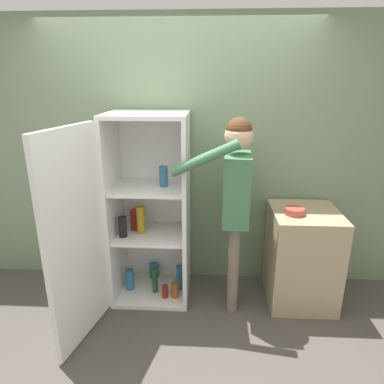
% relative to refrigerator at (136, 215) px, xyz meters
% --- Properties ---
extents(ground_plane, '(12.00, 12.00, 0.00)m').
position_rel_refrigerator_xyz_m(ground_plane, '(0.35, -0.53, -0.84)').
color(ground_plane, '#4C4742').
extents(wall_back, '(7.00, 0.06, 2.55)m').
position_rel_refrigerator_xyz_m(wall_back, '(0.35, 0.45, 0.43)').
color(wall_back, gray).
rests_on(wall_back, ground_plane).
extents(refrigerator, '(0.90, 1.27, 1.73)m').
position_rel_refrigerator_xyz_m(refrigerator, '(0.00, 0.00, 0.00)').
color(refrigerator, white).
rests_on(refrigerator, ground_plane).
extents(person, '(0.65, 0.51, 1.71)m').
position_rel_refrigerator_xyz_m(person, '(0.86, -0.07, 0.27)').
color(person, '#726656').
rests_on(person, ground_plane).
extents(counter, '(0.59, 0.64, 0.89)m').
position_rel_refrigerator_xyz_m(counter, '(1.50, 0.08, -0.40)').
color(counter, tan).
rests_on(counter, ground_plane).
extents(bowl, '(0.17, 0.17, 0.06)m').
position_rel_refrigerator_xyz_m(bowl, '(1.38, 0.00, 0.07)').
color(bowl, '#B24738').
rests_on(bowl, counter).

